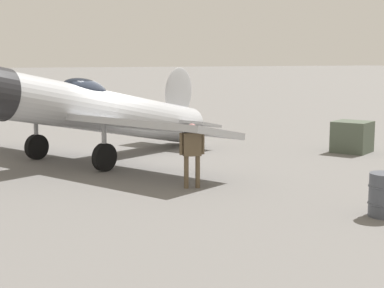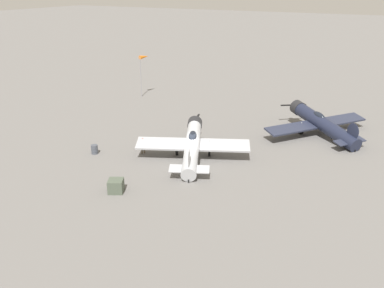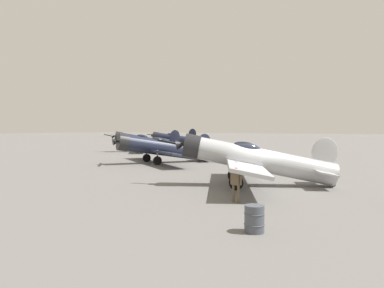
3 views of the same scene
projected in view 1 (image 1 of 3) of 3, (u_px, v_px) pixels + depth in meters
ground_plane at (107, 158)px, 18.84m from camera, size 400.00×400.00×0.00m
airplane_foreground at (94, 111)px, 18.24m from camera, size 10.05×10.54×3.08m
ground_crew_mechanic at (192, 149)px, 14.36m from camera, size 0.61×0.33×1.61m
equipment_crate at (352, 137)px, 20.00m from camera, size 1.55×1.56×1.06m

